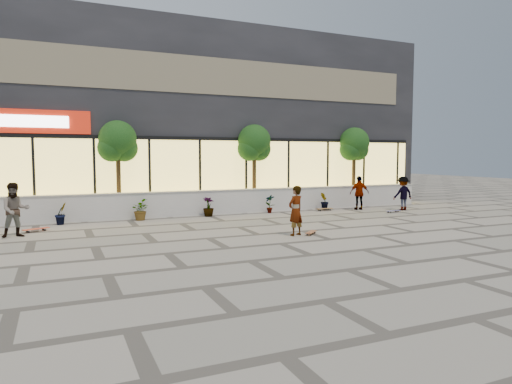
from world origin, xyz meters
name	(u,v)px	position (x,y,z in m)	size (l,w,h in m)	color
ground	(281,244)	(0.00, 0.00, 0.00)	(80.00, 80.00, 0.00)	gray
planter_wall	(207,202)	(0.00, 7.00, 0.52)	(22.00, 0.42, 1.04)	white
retail_building	(175,122)	(0.00, 12.49, 4.25)	(24.00, 9.17, 8.50)	black
shrub_b	(61,213)	(-5.70, 6.45, 0.41)	(0.45, 0.36, 0.81)	#143E13
shrub_c	(139,210)	(-2.90, 6.45, 0.41)	(0.73, 0.63, 0.81)	#143E13
shrub_d	(208,207)	(-0.10, 6.45, 0.41)	(0.45, 0.45, 0.81)	#143E13
shrub_e	(270,204)	(2.70, 6.45, 0.41)	(0.43, 0.29, 0.81)	#143E13
shrub_f	(325,201)	(5.50, 6.45, 0.41)	(0.45, 0.36, 0.81)	#143E13
tree_midwest	(118,144)	(-3.50, 7.70, 2.99)	(1.60, 1.50, 3.92)	#413017
tree_mideast	(254,145)	(2.50, 7.70, 2.99)	(1.60, 1.50, 3.92)	#413017
tree_east	(354,146)	(8.00, 7.70, 2.99)	(1.60, 1.50, 3.92)	#413017
skater_center	(296,211)	(1.01, 1.01, 0.78)	(0.57, 0.38, 1.57)	white
skater_left	(15,210)	(-7.00, 4.20, 0.84)	(0.82, 0.64, 1.68)	#90805D
skater_right_near	(359,193)	(7.00, 5.85, 0.78)	(0.92, 0.38, 1.57)	silver
skater_right_far	(403,193)	(8.73, 4.91, 0.77)	(1.00, 0.57, 1.55)	maroon
skateboard_center	(311,232)	(1.56, 0.99, 0.07)	(0.65, 0.63, 0.09)	brown
skateboard_left	(36,229)	(-6.48, 5.11, 0.08)	(0.85, 0.54, 0.10)	#BF3B23
skateboard_right_near	(324,209)	(5.34, 6.20, 0.09)	(0.88, 0.27, 0.10)	brown
skateboard_right_far	(393,211)	(7.76, 4.40, 0.08)	(0.78, 0.28, 0.09)	#43447B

